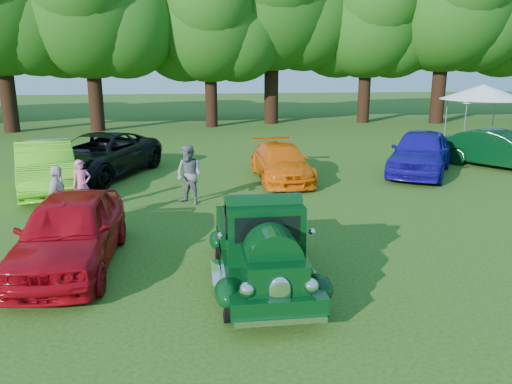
{
  "coord_description": "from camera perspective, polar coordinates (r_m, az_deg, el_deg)",
  "views": [
    {
      "loc": [
        -0.69,
        -9.23,
        4.1
      ],
      "look_at": [
        0.8,
        2.19,
        1.1
      ],
      "focal_mm": 35.0,
      "sensor_mm": 36.0,
      "label": 1
    }
  ],
  "objects": [
    {
      "name": "canopy_tent",
      "position": [
        27.62,
        24.51,
        10.31
      ],
      "size": [
        4.58,
        4.58,
        3.05
      ],
      "rotation": [
        0.0,
        0.0,
        -0.14
      ],
      "color": "white",
      "rests_on": "ground"
    },
    {
      "name": "back_car_lime",
      "position": [
        17.53,
        -22.93,
        2.61
      ],
      "size": [
        3.07,
        5.18,
        1.61
      ],
      "primitive_type": "imported",
      "rotation": [
        0.0,
        0.0,
        0.3
      ],
      "color": "#54C119",
      "rests_on": "ground"
    },
    {
      "name": "spectator_grey",
      "position": [
        14.83,
        -7.66,
        1.96
      ],
      "size": [
        1.09,
        1.07,
        1.78
      ],
      "primitive_type": "imported",
      "rotation": [
        0.0,
        0.0,
        -0.69
      ],
      "color": "slate",
      "rests_on": "ground"
    },
    {
      "name": "ground",
      "position": [
        10.12,
        -2.92,
        -9.32
      ],
      "size": [
        120.0,
        120.0,
        0.0
      ],
      "primitive_type": "plane",
      "color": "#244710",
      "rests_on": "ground"
    },
    {
      "name": "red_convertible",
      "position": [
        10.88,
        -20.49,
        -4.21
      ],
      "size": [
        1.87,
        4.51,
        1.53
      ],
      "primitive_type": "imported",
      "rotation": [
        0.0,
        0.0,
        -0.01
      ],
      "color": "#9F0610",
      "rests_on": "ground"
    },
    {
      "name": "tree_line",
      "position": [
        33.52,
        -7.44,
        19.86
      ],
      "size": [
        64.8,
        11.0,
        12.37
      ],
      "color": "black",
      "rests_on": "ground"
    },
    {
      "name": "back_car_orange",
      "position": [
        17.88,
        2.9,
        3.41
      ],
      "size": [
        1.86,
        4.41,
        1.27
      ],
      "primitive_type": "imported",
      "rotation": [
        0.0,
        0.0,
        0.02
      ],
      "color": "orange",
      "rests_on": "ground"
    },
    {
      "name": "back_car_blue",
      "position": [
        19.78,
        18.27,
        4.36
      ],
      "size": [
        4.27,
        5.21,
        1.67
      ],
      "primitive_type": "imported",
      "rotation": [
        0.0,
        0.0,
        -0.56
      ],
      "color": "#150C8D",
      "rests_on": "ground"
    },
    {
      "name": "hero_pickup",
      "position": [
        9.49,
        0.67,
        -6.31
      ],
      "size": [
        1.96,
        4.21,
        1.64
      ],
      "color": "black",
      "rests_on": "ground"
    },
    {
      "name": "back_car_black",
      "position": [
        19.15,
        -17.56,
        3.97
      ],
      "size": [
        4.65,
        6.28,
        1.58
      ],
      "primitive_type": "imported",
      "rotation": [
        0.0,
        0.0,
        -0.4
      ],
      "color": "black",
      "rests_on": "ground"
    },
    {
      "name": "back_car_green",
      "position": [
        22.16,
        26.05,
        4.41
      ],
      "size": [
        3.91,
        4.61,
        1.49
      ],
      "primitive_type": "imported",
      "rotation": [
        0.0,
        0.0,
        0.62
      ],
      "color": "black",
      "rests_on": "ground"
    },
    {
      "name": "spectator_pink",
      "position": [
        14.85,
        -19.28,
        0.69
      ],
      "size": [
        0.64,
        0.57,
        1.48
      ],
      "primitive_type": "imported",
      "rotation": [
        0.0,
        0.0,
        0.49
      ],
      "color": "pink",
      "rests_on": "ground"
    },
    {
      "name": "spectator_white",
      "position": [
        13.12,
        -21.66,
        -0.82
      ],
      "size": [
        0.52,
        1.03,
        1.69
      ],
      "primitive_type": "imported",
      "rotation": [
        0.0,
        0.0,
        1.46
      ],
      "color": "beige",
      "rests_on": "ground"
    }
  ]
}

